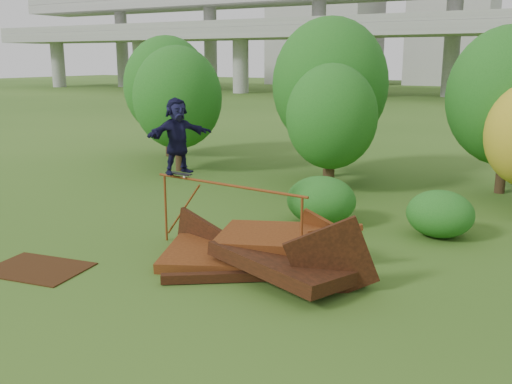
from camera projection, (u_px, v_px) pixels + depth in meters
The scene contains 14 objects.
ground at pixel (242, 291), 11.78m from camera, with size 240.00×240.00×0.00m, color #2D5116.
scrap_pile at pixel (262, 254), 12.87m from camera, with size 5.64×3.49×1.95m.
grind_rail at pixel (228, 200), 13.58m from camera, with size 4.40×0.51×1.79m.
skateboard at pixel (179, 174), 14.36m from camera, with size 0.76×0.27×0.08m.
skater at pixel (177, 136), 14.14m from camera, with size 1.75×0.56×1.89m, color #131333.
flat_plate at pixel (38, 269), 12.97m from camera, with size 2.17×1.55×0.03m, color #341C0B.
tree_0 at pixel (178, 98), 23.75m from camera, with size 3.71×3.71×5.23m.
tree_1 at pixel (330, 85), 22.36m from camera, with size 4.53×4.53×6.30m.
tree_2 at pixel (332, 117), 20.04m from camera, with size 3.23×3.23×4.55m.
tree_3 at pixel (509, 97), 19.61m from camera, with size 4.21×4.21×5.83m.
tree_6 at pixel (167, 86), 27.35m from camera, with size 4.14×4.14×5.78m.
shrub_left at pixel (321, 200), 16.42m from camera, with size 2.02×1.86×1.40m, color #154F15.
shrub_right at pixel (440, 214), 15.23m from camera, with size 1.79×1.64×1.27m, color #154F15.
building_right at pixel (455, 6), 102.73m from camera, with size 14.00×14.00×28.00m, color #9E9E99.
Camera 1 is at (5.66, -9.44, 4.67)m, focal length 40.00 mm.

